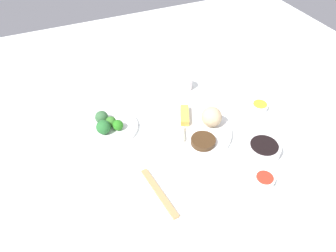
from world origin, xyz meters
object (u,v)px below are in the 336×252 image
chopsticks_pair (159,193)px  main_plate (193,132)px  sauce_ramekin_sweet_and_sour (264,180)px  teacup (185,84)px  broccoli_plate (111,127)px  sauce_ramekin_hot_mustard (259,107)px  soy_sauce_bowl (263,149)px

chopsticks_pair → main_plate: bearing=42.0°
main_plate → sauce_ramekin_sweet_and_sour: (0.10, -0.28, 0.00)m
sauce_ramekin_sweet_and_sour → teacup: 0.54m
chopsticks_pair → broccoli_plate: bearing=99.0°
teacup → chopsticks_pair: 0.54m
sauce_ramekin_hot_mustard → teacup: size_ratio=1.06×
main_plate → soy_sauce_bowl: 0.25m
main_plate → broccoli_plate: size_ratio=1.42×
sauce_ramekin_sweet_and_sour → teacup: teacup is taller
main_plate → chopsticks_pair: size_ratio=1.37×
soy_sauce_bowl → sauce_ramekin_sweet_and_sour: soy_sauce_bowl is taller
sauce_ramekin_hot_mustard → teacup: teacup is taller
broccoli_plate → soy_sauce_bowl: 0.54m
main_plate → sauce_ramekin_hot_mustard: (0.30, 0.02, 0.00)m
sauce_ramekin_hot_mustard → soy_sauce_bowl: bearing=-122.6°
sauce_ramekin_sweet_and_sour → chopsticks_pair: bearing=163.6°
soy_sauce_bowl → chopsticks_pair: size_ratio=0.57×
main_plate → teacup: bearing=70.6°
teacup → sauce_ramekin_sweet_and_sour: bearing=-88.7°
soy_sauce_bowl → chopsticks_pair: bearing=-178.1°
sauce_ramekin_hot_mustard → chopsticks_pair: (-0.51, -0.21, -0.01)m
soy_sauce_bowl → sauce_ramekin_hot_mustard: (0.13, 0.20, -0.01)m
sauce_ramekin_sweet_and_sour → chopsticks_pair: (-0.31, 0.09, -0.01)m
teacup → sauce_ramekin_hot_mustard: bearing=-48.5°
sauce_ramekin_sweet_and_sour → main_plate: bearing=109.6°
chopsticks_pair → soy_sauce_bowl: bearing=1.9°
main_plate → teacup: (0.09, 0.25, 0.02)m
main_plate → sauce_ramekin_sweet_and_sour: size_ratio=4.31×
soy_sauce_bowl → chopsticks_pair: (-0.39, -0.01, -0.01)m
broccoli_plate → sauce_ramekin_sweet_and_sour: bearing=-49.2°
sauce_ramekin_sweet_and_sour → chopsticks_pair: sauce_ramekin_sweet_and_sour is taller
main_plate → sauce_ramekin_hot_mustard: sauce_ramekin_hot_mustard is taller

